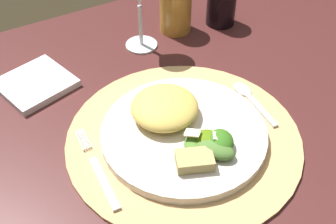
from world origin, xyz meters
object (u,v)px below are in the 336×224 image
(napkin, at_px, (35,84))
(dark_tumbler, at_px, (221,5))
(amber_tumbler, at_px, (176,9))
(dining_table, at_px, (157,156))
(dinner_plate, at_px, (184,133))
(spoon, at_px, (249,96))
(fork, at_px, (98,171))

(napkin, height_order, dark_tumbler, dark_tumbler)
(napkin, height_order, amber_tumbler, amber_tumbler)
(napkin, bearing_deg, dining_table, -49.30)
(dinner_plate, relative_size, spoon, 2.12)
(napkin, xyz_separation_m, amber_tumbler, (0.33, 0.04, 0.04))
(dinner_plate, distance_m, amber_tumbler, 0.33)
(spoon, distance_m, amber_tumbler, 0.27)
(fork, height_order, amber_tumbler, amber_tumbler)
(fork, xyz_separation_m, dark_tumbler, (0.41, 0.26, 0.04))
(fork, bearing_deg, dark_tumbler, 32.52)
(fork, relative_size, amber_tumbler, 1.69)
(dining_table, relative_size, amber_tumbler, 14.80)
(spoon, bearing_deg, dinner_plate, -171.10)
(fork, bearing_deg, dining_table, 26.96)
(dinner_plate, height_order, dark_tumbler, dark_tumbler)
(dark_tumbler, bearing_deg, dining_table, -144.87)
(napkin, bearing_deg, dark_tumbler, 1.33)
(dining_table, relative_size, spoon, 11.90)
(amber_tumbler, bearing_deg, dining_table, -128.03)
(spoon, xyz_separation_m, napkin, (-0.32, 0.23, -0.00))
(spoon, bearing_deg, napkin, 143.99)
(dining_table, xyz_separation_m, spoon, (0.16, -0.05, 0.12))
(amber_tumbler, bearing_deg, dinner_plate, -118.90)
(spoon, height_order, dark_tumbler, dark_tumbler)
(dining_table, bearing_deg, napkin, 130.70)
(spoon, relative_size, amber_tumbler, 1.24)
(dinner_plate, height_order, spoon, dinner_plate)
(spoon, bearing_deg, amber_tumbler, 88.08)
(napkin, bearing_deg, dinner_plate, -56.96)
(dining_table, distance_m, napkin, 0.26)
(dinner_plate, relative_size, fork, 1.56)
(dining_table, xyz_separation_m, fork, (-0.14, -0.07, 0.12))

